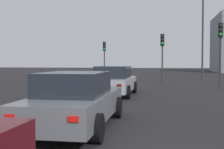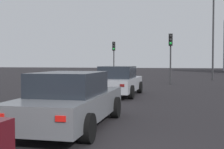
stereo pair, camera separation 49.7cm
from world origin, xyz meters
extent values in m
cube|color=#A8AAB2|center=(9.75, 1.81, 0.58)|extent=(4.42, 1.83, 0.64)
cube|color=#1E232B|center=(9.53, 1.81, 1.20)|extent=(2.00, 1.59, 0.60)
cylinder|color=black|center=(11.11, 0.90, 0.32)|extent=(0.64, 0.23, 0.64)
cylinder|color=black|center=(11.12, 2.69, 0.32)|extent=(0.64, 0.23, 0.64)
cylinder|color=black|center=(8.38, 0.93, 0.32)|extent=(0.64, 0.23, 0.64)
cylinder|color=black|center=(8.40, 2.72, 0.32)|extent=(0.64, 0.23, 0.64)
cube|color=maroon|center=(7.53, 1.19, 0.69)|extent=(0.03, 0.20, 0.11)
cube|color=maroon|center=(7.54, 2.47, 0.69)|extent=(0.03, 0.20, 0.11)
cube|color=slate|center=(2.14, 1.47, 0.57)|extent=(4.81, 1.80, 0.62)
cube|color=#1E232B|center=(1.90, 1.46, 1.16)|extent=(2.18, 1.55, 0.57)
cylinder|color=black|center=(3.64, 0.63, 0.32)|extent=(0.64, 0.23, 0.64)
cylinder|color=black|center=(3.61, 2.36, 0.32)|extent=(0.64, 0.23, 0.64)
cylinder|color=black|center=(0.68, 0.58, 0.32)|extent=(0.64, 0.23, 0.64)
cylinder|color=black|center=(0.65, 2.30, 0.32)|extent=(0.64, 0.23, 0.64)
cube|color=red|center=(-0.25, 0.81, 0.68)|extent=(0.03, 0.20, 0.11)
cube|color=red|center=(-0.27, 2.05, 0.68)|extent=(0.03, 0.20, 0.11)
cylinder|color=#2D2D30|center=(17.76, -0.49, 1.45)|extent=(0.11, 0.11, 2.90)
cube|color=black|center=(17.70, -0.49, 3.35)|extent=(0.21, 0.29, 0.90)
sphere|color=black|center=(17.59, -0.48, 3.62)|extent=(0.20, 0.20, 0.20)
sphere|color=black|center=(17.59, -0.48, 3.35)|extent=(0.20, 0.20, 0.20)
sphere|color=green|center=(17.59, -0.48, 3.08)|extent=(0.20, 0.20, 0.20)
cylinder|color=#2D2D30|center=(14.45, -4.12, 1.61)|extent=(0.11, 0.11, 3.23)
cube|color=black|center=(14.39, -4.11, 3.68)|extent=(0.23, 0.30, 0.90)
sphere|color=black|center=(14.28, -4.10, 3.95)|extent=(0.20, 0.20, 0.20)
sphere|color=black|center=(14.28, -4.10, 3.68)|extent=(0.20, 0.20, 0.20)
sphere|color=green|center=(14.28, -4.10, 3.41)|extent=(0.20, 0.20, 0.20)
cylinder|color=#2D2D30|center=(24.57, 5.39, 1.42)|extent=(0.11, 0.11, 2.83)
cube|color=black|center=(24.51, 5.38, 3.28)|extent=(0.22, 0.29, 0.90)
sphere|color=black|center=(24.40, 5.37, 3.55)|extent=(0.20, 0.20, 0.20)
sphere|color=black|center=(24.40, 5.37, 3.28)|extent=(0.20, 0.20, 0.20)
sphere|color=green|center=(24.40, 5.37, 3.01)|extent=(0.20, 0.20, 0.20)
cylinder|color=#2D2D30|center=(24.06, -4.10, 3.99)|extent=(0.16, 0.16, 7.99)
camera|label=1|loc=(-5.50, -0.86, 1.72)|focal=48.82mm
camera|label=2|loc=(-5.40, -1.34, 1.72)|focal=48.82mm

